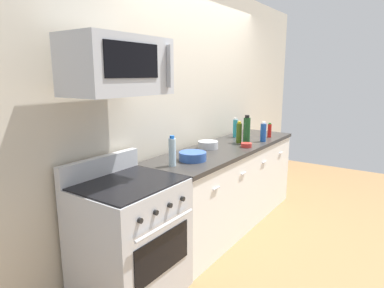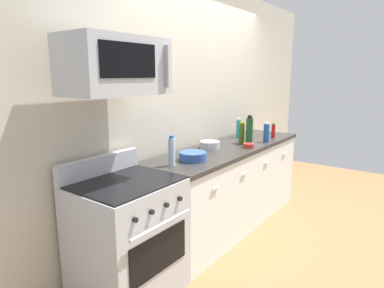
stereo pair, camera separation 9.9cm
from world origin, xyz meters
name	(u,v)px [view 2 (the right image)]	position (x,y,z in m)	size (l,w,h in m)	color
ground_plane	(229,223)	(0.00, 0.00, 0.00)	(6.52, 6.52, 0.00)	olive
back_wall	(200,105)	(0.00, 0.41, 1.35)	(5.43, 0.10, 2.70)	beige
counter_unit	(230,186)	(0.00, 0.00, 0.46)	(2.34, 0.66, 0.92)	white
range_oven	(128,237)	(-1.55, 0.00, 0.47)	(0.76, 0.69, 1.07)	#B7BABF
microwave	(116,66)	(-1.54, 0.05, 1.75)	(0.74, 0.44, 0.40)	#B7BABF
bottle_wine_green	(249,130)	(0.22, -0.11, 1.07)	(0.08, 0.08, 0.32)	#19471E
bottle_soda_blue	(266,133)	(0.44, -0.23, 1.03)	(0.07, 0.07, 0.23)	#1E4CA5
bottle_dish_soap	(239,128)	(0.50, 0.17, 1.04)	(0.06, 0.06, 0.24)	teal
bottle_water_clear	(172,152)	(-1.01, 0.00, 1.05)	(0.06, 0.06, 0.27)	silver
bottle_hot_sauce_red	(273,131)	(0.73, -0.19, 1.01)	(0.05, 0.05, 0.18)	#B21914
bottle_olive_oil	(242,133)	(0.21, -0.02, 1.04)	(0.06, 0.06, 0.25)	#385114
bowl_steel_prep	(210,145)	(-0.25, 0.11, 0.96)	(0.21, 0.21, 0.08)	#B2B5BA
bowl_red_small	(248,145)	(0.04, -0.20, 0.94)	(0.12, 0.12, 0.05)	#B72D28
bowl_blue_mixing	(193,156)	(-0.76, -0.04, 0.96)	(0.25, 0.25, 0.08)	#2D519E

